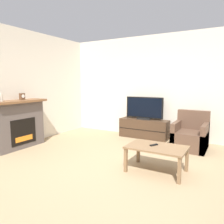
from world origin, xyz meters
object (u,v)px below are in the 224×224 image
Objects in this scene: mantel_vase_left at (1,98)px; remote at (154,145)px; mantel_clock at (22,97)px; tv_stand at (144,128)px; fireplace at (18,124)px; armchair at (190,136)px; coffee_table at (157,150)px; tv at (144,109)px.

mantel_vase_left is 3.21m from remote.
mantel_clock reaches higher than tv_stand.
fireplace reaches higher than armchair.
remote is at bearing -64.10° from tv_stand.
coffee_table is (3.11, 0.64, -0.79)m from mantel_vase_left.
mantel_vase_left is 4.13m from armchair.
mantel_clock is 3.12m from tv_stand.
armchair is 1.62m from remote.
tv_stand reaches higher than coffee_table.
mantel_vase_left is at bearing -87.49° from fireplace.
mantel_clock reaches higher than coffee_table.
mantel_vase_left reaches higher than armchair.
fireplace is 3.11m from tv_stand.
coffee_table is (1.02, -2.01, 0.13)m from tv_stand.
coffee_table is 6.31× the size of remote.
coffee_table is at bearing 11.59° from mantel_vase_left.
tv_stand is 0.53m from tv.
tv_stand is (2.09, 2.64, -0.91)m from mantel_vase_left.
mantel_vase_left reaches higher than coffee_table.
armchair is (1.26, -0.40, -0.50)m from tv.
fireplace is 3.10m from tv.
remote is at bearing 158.10° from coffee_table.
fireplace is 1.34× the size of coffee_table.
remote is at bearing -100.72° from armchair.
mantel_vase_left is 0.17× the size of tv.
mantel_vase_left reaches higher than fireplace.
remote is (0.96, -1.98, -0.33)m from tv.
tv_stand reaches higher than remote.
tv reaches higher than coffee_table.
mantel_vase_left reaches higher than tv.
tv is at bearing 51.63° from mantel_vase_left.
mantel_clock is at bearing -147.90° from remote.
tv is 1.07× the size of coffee_table.
fireplace reaches higher than coffee_table.
tv_stand is 2.21m from remote.
fireplace reaches higher than remote.
tv is (2.09, 2.64, -0.39)m from mantel_vase_left.
tv reaches higher than remote.
mantel_vase_left is 0.21× the size of armchair.
mantel_vase_left is at bearing -146.24° from armchair.
armchair reaches higher than remote.
tv_stand is 1.36× the size of coffee_table.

